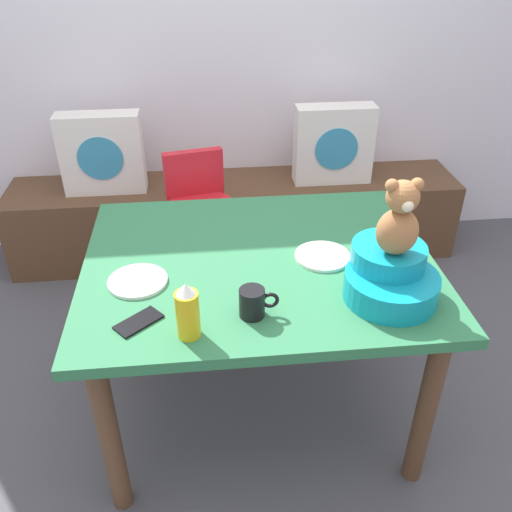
{
  "coord_description": "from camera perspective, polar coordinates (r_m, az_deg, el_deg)",
  "views": [
    {
      "loc": [
        -0.18,
        -1.62,
        1.8
      ],
      "look_at": [
        0.0,
        0.1,
        0.69
      ],
      "focal_mm": 38.01,
      "sensor_mm": 36.0,
      "label": 1
    }
  ],
  "objects": [
    {
      "name": "teddy_bear",
      "position": [
        1.68,
        14.84,
        3.75
      ],
      "size": [
        0.13,
        0.12,
        0.25
      ],
      "color": "#A26A3E",
      "rests_on": "infant_seat_teal"
    },
    {
      "name": "cell_phone",
      "position": [
        1.69,
        -12.25,
        -6.8
      ],
      "size": [
        0.16,
        0.15,
        0.01
      ],
      "primitive_type": "cube",
      "rotation": [
        0.0,
        0.0,
        2.28
      ],
      "color": "black",
      "rests_on": "dining_table"
    },
    {
      "name": "back_wall",
      "position": [
        3.18,
        -2.93,
        23.64
      ],
      "size": [
        4.4,
        0.1,
        2.6
      ],
      "primitive_type": "cube",
      "color": "silver",
      "rests_on": "ground_plane"
    },
    {
      "name": "pillow_floral_right",
      "position": [
        3.15,
        8.17,
        11.53
      ],
      "size": [
        0.44,
        0.15,
        0.44
      ],
      "color": "white",
      "rests_on": "window_bench"
    },
    {
      "name": "pillow_floral_left",
      "position": [
        3.11,
        -15.89,
        10.32
      ],
      "size": [
        0.44,
        0.15,
        0.44
      ],
      "color": "white",
      "rests_on": "window_bench"
    },
    {
      "name": "window_bench",
      "position": [
        3.27,
        -2.11,
        4.03
      ],
      "size": [
        2.6,
        0.44,
        0.46
      ],
      "primitive_type": "cube",
      "color": "brown",
      "rests_on": "ground_plane"
    },
    {
      "name": "infant_seat_teal",
      "position": [
        1.78,
        13.91,
        -2.05
      ],
      "size": [
        0.3,
        0.33,
        0.16
      ],
      "color": "#1091A8",
      "rests_on": "dining_table"
    },
    {
      "name": "highchair",
      "position": [
        2.75,
        -5.83,
        4.78
      ],
      "size": [
        0.38,
        0.5,
        0.79
      ],
      "color": "red",
      "rests_on": "ground_plane"
    },
    {
      "name": "dinner_plate_far",
      "position": [
        1.96,
        7.02,
        -0.02
      ],
      "size": [
        0.2,
        0.2,
        0.01
      ],
      "primitive_type": "cylinder",
      "color": "white",
      "rests_on": "dining_table"
    },
    {
      "name": "dining_table",
      "position": [
        2.0,
        0.3,
        -2.75
      ],
      "size": [
        1.25,
        1.0,
        0.74
      ],
      "color": "#2D7247",
      "rests_on": "ground_plane"
    },
    {
      "name": "ground_plane",
      "position": [
        2.43,
        0.26,
        -15.16
      ],
      "size": [
        8.0,
        8.0,
        0.0
      ],
      "primitive_type": "plane",
      "color": "#4C4C51"
    },
    {
      "name": "ketchup_bottle",
      "position": [
        1.57,
        -7.22,
        -5.82
      ],
      "size": [
        0.07,
        0.07,
        0.18
      ],
      "color": "gold",
      "rests_on": "dining_table"
    },
    {
      "name": "coffee_mug",
      "position": [
        1.66,
        -0.32,
        -4.92
      ],
      "size": [
        0.12,
        0.08,
        0.09
      ],
      "color": "black",
      "rests_on": "dining_table"
    },
    {
      "name": "dinner_plate_near",
      "position": [
        1.86,
        -12.34,
        -2.59
      ],
      "size": [
        0.2,
        0.2,
        0.01
      ],
      "primitive_type": "cylinder",
      "color": "white",
      "rests_on": "dining_table"
    }
  ]
}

